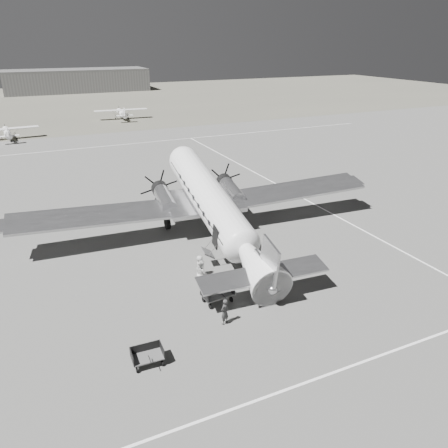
{
  "coord_description": "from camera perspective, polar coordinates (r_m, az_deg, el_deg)",
  "views": [
    {
      "loc": [
        -12.8,
        -26.89,
        14.87
      ],
      "look_at": [
        -0.29,
        0.29,
        2.2
      ],
      "focal_mm": 35.0,
      "sensor_mm": 36.0,
      "label": 1
    }
  ],
  "objects": [
    {
      "name": "passenger",
      "position": [
        29.63,
        -3.17,
        -5.51
      ],
      "size": [
        0.73,
        0.88,
        1.54
      ],
      "primitive_type": "imported",
      "rotation": [
        0.0,
        0.0,
        1.2
      ],
      "color": "#B3B2B0",
      "rests_on": "ground"
    },
    {
      "name": "ramp_agent",
      "position": [
        28.45,
        -2.94,
        -6.45
      ],
      "size": [
        0.76,
        0.94,
        1.84
      ],
      "primitive_type": "imported",
      "rotation": [
        0.0,
        0.0,
        1.49
      ],
      "color": "silver",
      "rests_on": "ground"
    },
    {
      "name": "taxi_line_right",
      "position": [
        39.49,
        16.61,
        -0.17
      ],
      "size": [
        0.15,
        80.0,
        0.01
      ],
      "primitive_type": "cube",
      "color": "white",
      "rests_on": "ground"
    },
    {
      "name": "hangar_main",
      "position": [
        148.42,
        -18.62,
        17.35
      ],
      "size": [
        42.0,
        14.0,
        6.6
      ],
      "color": "slate",
      "rests_on": "ground"
    },
    {
      "name": "ground",
      "position": [
        33.29,
        0.67,
        -3.58
      ],
      "size": [
        260.0,
        260.0,
        0.0
      ],
      "primitive_type": "plane",
      "color": "slate",
      "rests_on": "ground"
    },
    {
      "name": "ground_crew",
      "position": [
        24.97,
        0.08,
        -11.36
      ],
      "size": [
        0.69,
        0.61,
        1.59
      ],
      "primitive_type": "imported",
      "rotation": [
        0.0,
        0.0,
        3.65
      ],
      "color": "#2E2E2E",
      "rests_on": "ground"
    },
    {
      "name": "taxi_line_horizon",
      "position": [
        69.71,
        -13.77,
        9.99
      ],
      "size": [
        90.0,
        0.15,
        0.01
      ],
      "primitive_type": "cube",
      "color": "white",
      "rests_on": "ground"
    },
    {
      "name": "baggage_cart_far",
      "position": [
        22.79,
        -9.97,
        -16.67
      ],
      "size": [
        1.68,
        1.22,
        0.93
      ],
      "primitive_type": null,
      "rotation": [
        0.0,
        0.0,
        -0.04
      ],
      "color": "#515151",
      "rests_on": "ground"
    },
    {
      "name": "dc3_airliner",
      "position": [
        33.93,
        -1.41,
        2.31
      ],
      "size": [
        31.91,
        23.15,
        5.83
      ],
      "primitive_type": null,
      "rotation": [
        0.0,
        0.0,
        -0.06
      ],
      "color": "silver",
      "rests_on": "ground"
    },
    {
      "name": "baggage_cart_near",
      "position": [
        26.96,
        -0.88,
        -9.16
      ],
      "size": [
        2.03,
        1.52,
        1.08
      ],
      "primitive_type": null,
      "rotation": [
        0.0,
        0.0,
        0.09
      ],
      "color": "#515151",
      "rests_on": "ground"
    },
    {
      "name": "light_plane_right",
      "position": [
        92.69,
        -13.22,
        13.81
      ],
      "size": [
        11.08,
        9.23,
        2.19
      ],
      "primitive_type": null,
      "rotation": [
        0.0,
        0.0,
        -0.07
      ],
      "color": "white",
      "rests_on": "ground"
    },
    {
      "name": "grass_infield",
      "position": [
        123.46,
        -19.24,
        14.81
      ],
      "size": [
        260.0,
        90.0,
        0.01
      ],
      "primitive_type": "cube",
      "color": "#605E51",
      "rests_on": "ground"
    },
    {
      "name": "light_plane_left",
      "position": [
        79.29,
        -26.46,
        10.54
      ],
      "size": [
        10.36,
        8.64,
        2.04
      ],
      "primitive_type": null,
      "rotation": [
        0.0,
        0.0,
        0.07
      ],
      "color": "white",
      "rests_on": "ground"
    },
    {
      "name": "taxi_line_near",
      "position": [
        23.47,
        16.18,
        -17.44
      ],
      "size": [
        60.0,
        0.15,
        0.01
      ],
      "primitive_type": "cube",
      "color": "white",
      "rests_on": "ground"
    }
  ]
}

